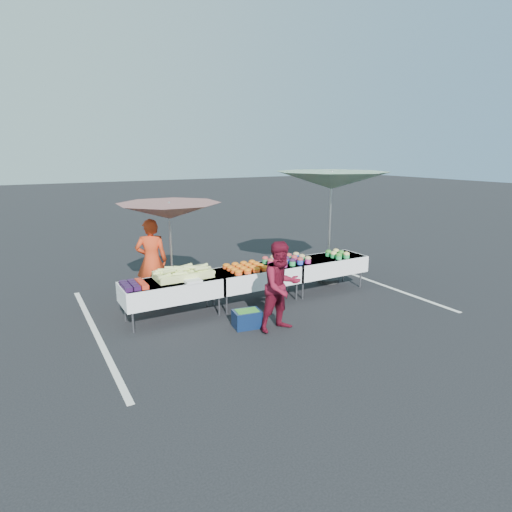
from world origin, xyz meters
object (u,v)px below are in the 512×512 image
customer (281,287)px  umbrella_left (169,212)px  table_right (325,265)px  table_left (172,289)px  vendor (152,261)px  table_center (256,276)px  storage_bin (247,318)px  umbrella_right (332,181)px

customer → umbrella_left: (-1.21, 2.24, 1.12)m
umbrella_left → table_right: bearing=-13.6°
table_left → vendor: 1.18m
table_left → customer: bearing=-44.0°
table_left → table_center: size_ratio=1.00×
table_left → customer: (1.49, -1.44, 0.21)m
storage_bin → table_left: bearing=142.9°
table_center → umbrella_left: bearing=152.2°
customer → storage_bin: (-0.47, 0.39, -0.63)m
vendor → umbrella_right: size_ratio=0.64×
table_right → umbrella_right: size_ratio=0.68×
vendor → umbrella_right: 4.40m
table_center → storage_bin: size_ratio=3.50×
table_right → vendor: bearing=162.5°
table_left → table_center: 1.80m
table_right → storage_bin: table_right is taller
table_center → umbrella_left: umbrella_left is taller
table_left → storage_bin: bearing=-45.8°
storage_bin → umbrella_left: bearing=120.5°
table_right → vendor: size_ratio=1.06×
table_center → vendor: (-1.84, 1.15, 0.30)m
umbrella_right → storage_bin: umbrella_right is taller
table_center → customer: bearing=-102.1°
table_left → umbrella_right: 4.43m
umbrella_left → customer: bearing=-61.6°
table_right → vendor: (-3.64, 1.15, 0.30)m
customer → storage_bin: size_ratio=3.00×
umbrella_right → storage_bin: 4.02m
vendor → storage_bin: 2.54m
table_center → storage_bin: (-0.78, -1.05, -0.42)m
umbrella_right → storage_bin: bearing=-154.2°
table_left → umbrella_left: size_ratio=0.70×
table_right → storage_bin: size_ratio=3.50×
table_right → storage_bin: bearing=-157.8°
table_right → customer: bearing=-145.7°
storage_bin → vendor: bearing=124.4°
table_right → umbrella_left: size_ratio=0.70×
table_center → vendor: size_ratio=1.06×
storage_bin → customer: bearing=-31.0°
customer → table_center: bearing=74.2°
vendor → customer: size_ratio=1.10×
customer → table_left: bearing=132.3°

